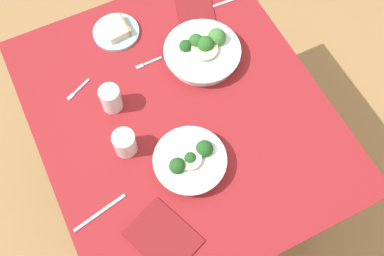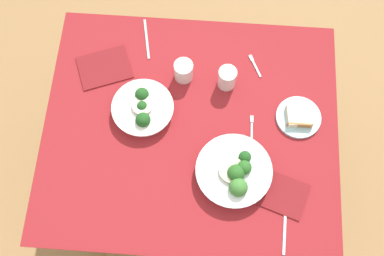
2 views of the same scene
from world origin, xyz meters
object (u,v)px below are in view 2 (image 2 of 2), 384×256
broccoli_bowl_far (143,109)px  bread_side_plate (299,117)px  table_knife_left (147,39)px  fork_by_far_bowl (252,126)px  broccoli_bowl_near (235,172)px  napkin_folded_upper (283,195)px  fork_by_near_bowl (255,65)px  water_glass_side (184,71)px  table_knife_right (285,227)px  water_glass_center (227,78)px  napkin_folded_lower (104,68)px

broccoli_bowl_far → bread_side_plate: broccoli_bowl_far is taller
table_knife_left → fork_by_far_bowl: bearing=-140.3°
broccoli_bowl_near → napkin_folded_upper: 0.19m
bread_side_plate → fork_by_far_bowl: 0.18m
broccoli_bowl_far → broccoli_bowl_near: 0.42m
fork_by_far_bowl → broccoli_bowl_near: bearing=162.0°
fork_by_far_bowl → napkin_folded_upper: size_ratio=0.59×
broccoli_bowl_near → fork_by_near_bowl: size_ratio=2.77×
broccoli_bowl_far → napkin_folded_upper: (0.54, -0.29, -0.02)m
water_glass_side → fork_by_near_bowl: water_glass_side is taller
table_knife_right → water_glass_center: bearing=-154.8°
broccoli_bowl_near → table_knife_right: broccoli_bowl_near is taller
bread_side_plate → table_knife_right: 0.42m
water_glass_side → fork_by_near_bowl: 0.29m
broccoli_bowl_far → water_glass_side: (0.14, 0.16, 0.02)m
broccoli_bowl_far → napkin_folded_lower: (-0.18, 0.18, -0.02)m
table_knife_left → table_knife_right: 0.92m
broccoli_bowl_far → fork_by_near_bowl: size_ratio=2.36×
fork_by_near_bowl → napkin_folded_lower: napkin_folded_lower is taller
broccoli_bowl_near → water_glass_side: size_ratio=3.17×
bread_side_plate → table_knife_right: bread_side_plate is taller
broccoli_bowl_near → napkin_folded_lower: broccoli_bowl_near is taller
fork_by_far_bowl → table_knife_left: size_ratio=0.53×
table_knife_right → fork_by_near_bowl: bearing=-166.9°
table_knife_right → napkin_folded_lower: 0.92m
broccoli_bowl_far → table_knife_right: size_ratio=1.21×
table_knife_right → napkin_folded_upper: (-0.01, 0.11, 0.00)m
broccoli_bowl_far → napkin_folded_lower: bearing=134.7°
table_knife_left → napkin_folded_upper: napkin_folded_upper is taller
broccoli_bowl_far → water_glass_center: size_ratio=2.48×
fork_by_near_bowl → napkin_folded_upper: bearing=166.8°
broccoli_bowl_near → water_glass_center: size_ratio=2.90×
fork_by_near_bowl → napkin_folded_upper: 0.53m
broccoli_bowl_near → water_glass_center: water_glass_center is taller
broccoli_bowl_far → table_knife_left: size_ratio=1.27×
bread_side_plate → water_glass_center: bearing=155.4°
fork_by_near_bowl → broccoli_bowl_far: bearing=93.3°
table_knife_right → napkin_folded_lower: (-0.72, 0.58, 0.00)m
water_glass_side → napkin_folded_lower: bearing=177.6°
water_glass_side → napkin_folded_lower: 0.32m
broccoli_bowl_far → broccoli_bowl_near: bearing=-32.3°
water_glass_center → table_knife_right: size_ratio=0.49×
bread_side_plate → fork_by_near_bowl: 0.28m
water_glass_center → table_knife_right: (0.23, -0.54, -0.05)m
water_glass_side → napkin_folded_upper: water_glass_side is taller
broccoli_bowl_far → table_knife_left: (-0.02, 0.32, -0.03)m
fork_by_far_bowl → napkin_folded_upper: bearing=-156.0°
water_glass_center → water_glass_side: (-0.17, 0.02, -0.00)m
broccoli_bowl_far → napkin_folded_upper: size_ratio=1.41×
bread_side_plate → water_glass_side: water_glass_side is taller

